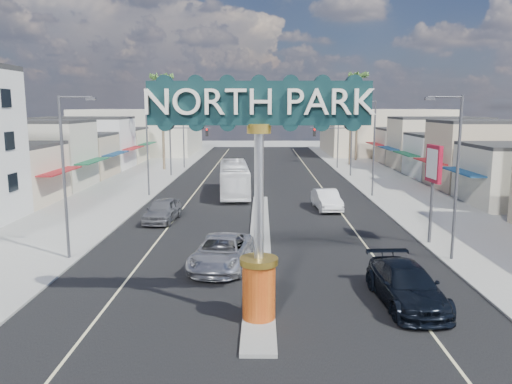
{
  "coord_description": "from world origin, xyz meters",
  "views": [
    {
      "loc": [
        0.09,
        -16.61,
        8.36
      ],
      "look_at": [
        -0.19,
        9.72,
        3.88
      ],
      "focal_mm": 35.0,
      "sensor_mm": 36.0,
      "label": 1
    }
  ],
  "objects_px": {
    "streetlight_l_near": "(67,169)",
    "city_bus": "(234,179)",
    "streetlight_r_mid": "(372,143)",
    "suv_right": "(406,285)",
    "palm_right_far": "(358,81)",
    "streetlight_l_far": "(185,132)",
    "bank_pylon_sign": "(433,169)",
    "suv_left": "(222,252)",
    "car_parked_right": "(327,200)",
    "streetlight_l_mid": "(149,143)",
    "palm_left_far": "(162,83)",
    "streetlight_r_far": "(337,132)",
    "car_parked_left": "(163,210)",
    "streetlight_r_near": "(454,170)",
    "palm_right_mid": "(352,91)",
    "traffic_signal_right": "(336,142)",
    "traffic_signal_left": "(185,141)",
    "gateway_sign": "(259,173)"
  },
  "relations": [
    {
      "from": "city_bus",
      "to": "suv_left",
      "type": "bearing_deg",
      "value": -92.93
    },
    {
      "from": "palm_right_far",
      "to": "city_bus",
      "type": "relative_size",
      "value": 1.25
    },
    {
      "from": "car_parked_left",
      "to": "palm_left_far",
      "type": "bearing_deg",
      "value": 105.66
    },
    {
      "from": "traffic_signal_left",
      "to": "suv_right",
      "type": "xyz_separation_m",
      "value": [
        15.5,
        -40.15,
        -3.43
      ]
    },
    {
      "from": "gateway_sign",
      "to": "streetlight_l_far",
      "type": "xyz_separation_m",
      "value": [
        -10.43,
        50.02,
        -0.86
      ]
    },
    {
      "from": "suv_left",
      "to": "suv_right",
      "type": "bearing_deg",
      "value": -23.35
    },
    {
      "from": "streetlight_l_near",
      "to": "bank_pylon_sign",
      "type": "bearing_deg",
      "value": 9.25
    },
    {
      "from": "palm_right_far",
      "to": "suv_left",
      "type": "relative_size",
      "value": 2.36
    },
    {
      "from": "car_parked_left",
      "to": "car_parked_right",
      "type": "bearing_deg",
      "value": 24.46
    },
    {
      "from": "streetlight_l_mid",
      "to": "palm_right_mid",
      "type": "distance_m",
      "value": 35.44
    },
    {
      "from": "bank_pylon_sign",
      "to": "palm_right_far",
      "type": "bearing_deg",
      "value": 80.16
    },
    {
      "from": "streetlight_l_near",
      "to": "streetlight_r_mid",
      "type": "relative_size",
      "value": 1.0
    },
    {
      "from": "palm_right_far",
      "to": "gateway_sign",
      "type": "bearing_deg",
      "value": -104.03
    },
    {
      "from": "suv_right",
      "to": "car_parked_right",
      "type": "distance_m",
      "value": 20.13
    },
    {
      "from": "traffic_signal_left",
      "to": "bank_pylon_sign",
      "type": "height_order",
      "value": "bank_pylon_sign"
    },
    {
      "from": "streetlight_r_far",
      "to": "city_bus",
      "type": "bearing_deg",
      "value": -121.7
    },
    {
      "from": "traffic_signal_right",
      "to": "palm_right_mid",
      "type": "xyz_separation_m",
      "value": [
        3.82,
        12.01,
        6.33
      ]
    },
    {
      "from": "streetlight_r_far",
      "to": "suv_left",
      "type": "bearing_deg",
      "value": -106.04
    },
    {
      "from": "streetlight_r_mid",
      "to": "suv_right",
      "type": "height_order",
      "value": "streetlight_r_mid"
    },
    {
      "from": "streetlight_l_near",
      "to": "city_bus",
      "type": "bearing_deg",
      "value": 69.4
    },
    {
      "from": "palm_right_mid",
      "to": "streetlight_l_far",
      "type": "bearing_deg",
      "value": -170.31
    },
    {
      "from": "gateway_sign",
      "to": "palm_left_far",
      "type": "distance_m",
      "value": 50.06
    },
    {
      "from": "suv_right",
      "to": "car_parked_left",
      "type": "distance_m",
      "value": 20.65
    },
    {
      "from": "streetlight_l_mid",
      "to": "bank_pylon_sign",
      "type": "distance_m",
      "value": 26.71
    },
    {
      "from": "streetlight_l_near",
      "to": "streetlight_r_near",
      "type": "xyz_separation_m",
      "value": [
        20.87,
        0.0,
        0.0
      ]
    },
    {
      "from": "streetlight_r_near",
      "to": "traffic_signal_left",
      "type": "bearing_deg",
      "value": 119.99
    },
    {
      "from": "car_parked_left",
      "to": "traffic_signal_left",
      "type": "bearing_deg",
      "value": 99.53
    },
    {
      "from": "palm_right_mid",
      "to": "suv_right",
      "type": "distance_m",
      "value": 53.48
    },
    {
      "from": "palm_right_far",
      "to": "streetlight_l_far",
      "type": "bearing_deg",
      "value": -158.54
    },
    {
      "from": "city_bus",
      "to": "car_parked_left",
      "type": "bearing_deg",
      "value": -116.35
    },
    {
      "from": "streetlight_r_far",
      "to": "bank_pylon_sign",
      "type": "distance_m",
      "value": 38.59
    },
    {
      "from": "palm_right_far",
      "to": "car_parked_right",
      "type": "height_order",
      "value": "palm_right_far"
    },
    {
      "from": "suv_left",
      "to": "bank_pylon_sign",
      "type": "bearing_deg",
      "value": 27.66
    },
    {
      "from": "palm_right_far",
      "to": "bank_pylon_sign",
      "type": "bearing_deg",
      "value": -95.3
    },
    {
      "from": "gateway_sign",
      "to": "city_bus",
      "type": "relative_size",
      "value": 0.81
    },
    {
      "from": "suv_right",
      "to": "palm_right_mid",
      "type": "bearing_deg",
      "value": 79.05
    },
    {
      "from": "streetlight_r_mid",
      "to": "streetlight_r_near",
      "type": "bearing_deg",
      "value": -90.0
    },
    {
      "from": "traffic_signal_right",
      "to": "streetlight_l_mid",
      "type": "xyz_separation_m",
      "value": [
        -19.62,
        -13.99,
        0.79
      ]
    },
    {
      "from": "streetlight_l_near",
      "to": "palm_left_far",
      "type": "height_order",
      "value": "palm_left_far"
    },
    {
      "from": "streetlight_l_mid",
      "to": "car_parked_right",
      "type": "height_order",
      "value": "streetlight_l_mid"
    },
    {
      "from": "car_parked_left",
      "to": "car_parked_right",
      "type": "relative_size",
      "value": 1.0
    },
    {
      "from": "car_parked_left",
      "to": "city_bus",
      "type": "relative_size",
      "value": 0.45
    },
    {
      "from": "streetlight_r_far",
      "to": "car_parked_right",
      "type": "bearing_deg",
      "value": -99.98
    },
    {
      "from": "traffic_signal_right",
      "to": "streetlight_l_mid",
      "type": "height_order",
      "value": "streetlight_l_mid"
    },
    {
      "from": "streetlight_l_mid",
      "to": "palm_left_far",
      "type": "height_order",
      "value": "palm_left_far"
    },
    {
      "from": "streetlight_l_near",
      "to": "streetlight_r_far",
      "type": "relative_size",
      "value": 1.0
    },
    {
      "from": "streetlight_l_mid",
      "to": "car_parked_left",
      "type": "distance_m",
      "value": 11.81
    },
    {
      "from": "traffic_signal_left",
      "to": "palm_right_far",
      "type": "xyz_separation_m",
      "value": [
        24.18,
        18.01,
        8.11
      ]
    },
    {
      "from": "streetlight_r_near",
      "to": "streetlight_r_far",
      "type": "bearing_deg",
      "value": 90.0
    },
    {
      "from": "traffic_signal_right",
      "to": "streetlight_r_far",
      "type": "height_order",
      "value": "streetlight_r_far"
    }
  ]
}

